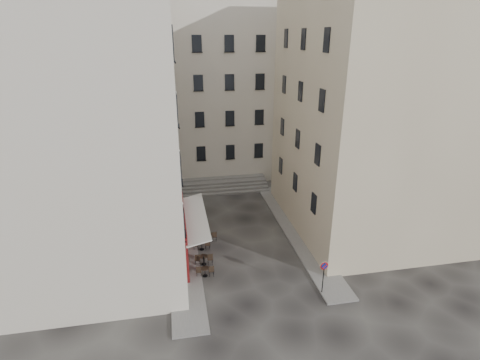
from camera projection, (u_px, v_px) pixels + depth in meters
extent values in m
plane|color=black|center=(248.00, 256.00, 26.79)|extent=(90.00, 90.00, 0.00)
cube|color=slate|center=(182.00, 234.00, 29.65)|extent=(2.00, 22.00, 0.12)
cube|color=slate|center=(295.00, 229.00, 30.28)|extent=(2.00, 18.00, 0.12)
cube|color=beige|center=(80.00, 114.00, 24.08)|extent=(12.00, 16.00, 20.00)
cube|color=tan|center=(374.00, 116.00, 28.50)|extent=(12.00, 14.00, 18.00)
cube|color=beige|center=(204.00, 91.00, 40.71)|extent=(18.00, 10.00, 18.00)
cube|color=#4B0E0A|center=(184.00, 233.00, 26.30)|extent=(0.25, 7.00, 3.50)
cube|color=black|center=(185.00, 238.00, 26.44)|extent=(0.06, 3.85, 2.00)
cube|color=silver|center=(195.00, 217.00, 26.01)|extent=(1.58, 7.30, 0.41)
cube|color=slate|center=(224.00, 191.00, 37.64)|extent=(9.00, 1.80, 0.20)
cube|color=slate|center=(223.00, 187.00, 37.98)|extent=(9.00, 1.80, 0.20)
cube|color=slate|center=(223.00, 184.00, 38.32)|extent=(9.00, 1.80, 0.20)
cube|color=slate|center=(222.00, 180.00, 38.65)|extent=(9.00, 1.80, 0.20)
cylinder|color=black|center=(204.00, 263.00, 25.15)|extent=(0.10, 0.10, 0.90)
sphere|color=black|center=(204.00, 257.00, 24.98)|extent=(0.12, 0.12, 0.12)
cylinder|color=black|center=(200.00, 237.00, 28.35)|extent=(0.10, 0.10, 0.90)
sphere|color=black|center=(199.00, 232.00, 28.18)|extent=(0.12, 0.12, 0.12)
cylinder|color=black|center=(196.00, 217.00, 31.55)|extent=(0.10, 0.10, 0.90)
sphere|color=black|center=(196.00, 212.00, 31.38)|extent=(0.12, 0.12, 0.12)
cylinder|color=black|center=(323.00, 278.00, 22.49)|extent=(0.06, 0.06, 2.24)
cylinder|color=red|center=(324.00, 266.00, 22.16)|extent=(0.52, 0.06, 0.52)
cylinder|color=navy|center=(324.00, 266.00, 22.14)|extent=(0.38, 0.05, 0.38)
cube|color=red|center=(325.00, 266.00, 22.11)|extent=(0.30, 0.04, 0.30)
cylinder|color=black|center=(205.00, 276.00, 24.49)|extent=(0.32, 0.32, 0.02)
cylinder|color=black|center=(205.00, 272.00, 24.38)|extent=(0.04, 0.04, 0.63)
cylinder|color=black|center=(205.00, 268.00, 24.28)|extent=(0.54, 0.54, 0.04)
cube|color=black|center=(211.00, 271.00, 24.44)|extent=(0.34, 0.34, 0.81)
cube|color=black|center=(199.00, 271.00, 24.38)|extent=(0.34, 0.34, 0.81)
cylinder|color=black|center=(204.00, 264.00, 25.73)|extent=(0.34, 0.34, 0.02)
cylinder|color=black|center=(204.00, 260.00, 25.61)|extent=(0.05, 0.05, 0.67)
cylinder|color=black|center=(204.00, 256.00, 25.50)|extent=(0.57, 0.57, 0.04)
cube|color=black|center=(210.00, 259.00, 25.67)|extent=(0.36, 0.36, 0.86)
cube|color=black|center=(197.00, 259.00, 25.61)|extent=(0.36, 0.36, 0.86)
cylinder|color=black|center=(202.00, 249.00, 27.49)|extent=(0.34, 0.34, 0.02)
cylinder|color=black|center=(202.00, 246.00, 27.37)|extent=(0.05, 0.05, 0.66)
cylinder|color=black|center=(202.00, 242.00, 27.26)|extent=(0.57, 0.57, 0.04)
cube|color=black|center=(207.00, 244.00, 27.43)|extent=(0.36, 0.36, 0.85)
cube|color=black|center=(196.00, 245.00, 27.37)|extent=(0.36, 0.36, 0.85)
cylinder|color=black|center=(209.00, 241.00, 28.64)|extent=(0.32, 0.32, 0.02)
cylinder|color=black|center=(209.00, 237.00, 28.53)|extent=(0.04, 0.04, 0.62)
cylinder|color=black|center=(209.00, 234.00, 28.42)|extent=(0.54, 0.54, 0.04)
cube|color=black|center=(214.00, 236.00, 28.58)|extent=(0.34, 0.34, 0.80)
cube|color=black|center=(204.00, 237.00, 28.52)|extent=(0.34, 0.34, 0.80)
cylinder|color=black|center=(196.00, 229.00, 30.26)|extent=(0.36, 0.36, 0.02)
cylinder|color=black|center=(196.00, 226.00, 30.14)|extent=(0.05, 0.05, 0.70)
cylinder|color=black|center=(195.00, 222.00, 30.02)|extent=(0.60, 0.60, 0.04)
cube|color=black|center=(201.00, 225.00, 30.20)|extent=(0.38, 0.38, 0.90)
cube|color=black|center=(190.00, 225.00, 30.14)|extent=(0.38, 0.38, 0.90)
imported|color=black|center=(200.00, 225.00, 29.20)|extent=(0.77, 0.76, 1.78)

